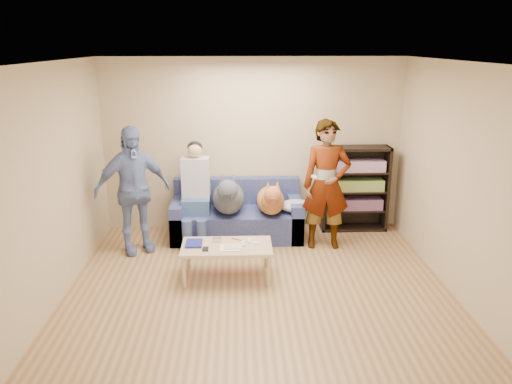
{
  "coord_description": "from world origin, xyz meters",
  "views": [
    {
      "loc": [
        -0.22,
        -4.92,
        2.8
      ],
      "look_at": [
        0.0,
        1.2,
        0.95
      ],
      "focal_mm": 35.0,
      "sensor_mm": 36.0,
      "label": 1
    }
  ],
  "objects_px": {
    "dog_gray": "(228,197)",
    "dog_tan": "(271,200)",
    "camera_silver": "(217,240)",
    "person_seated": "(196,189)",
    "sofa": "(237,218)",
    "person_standing_left": "(133,190)",
    "notebook_blue": "(194,243)",
    "person_standing_right": "(326,185)",
    "bookshelf": "(355,187)",
    "coffee_table": "(227,249)"
  },
  "relations": [
    {
      "from": "camera_silver",
      "to": "bookshelf",
      "type": "xyz_separation_m",
      "value": [
        2.05,
        1.49,
        0.23
      ]
    },
    {
      "from": "sofa",
      "to": "coffee_table",
      "type": "bearing_deg",
      "value": -95.21
    },
    {
      "from": "coffee_table",
      "to": "dog_tan",
      "type": "bearing_deg",
      "value": 61.97
    },
    {
      "from": "camera_silver",
      "to": "dog_tan",
      "type": "height_order",
      "value": "dog_tan"
    },
    {
      "from": "sofa",
      "to": "dog_gray",
      "type": "distance_m",
      "value": 0.44
    },
    {
      "from": "bookshelf",
      "to": "notebook_blue",
      "type": "bearing_deg",
      "value": -146.07
    },
    {
      "from": "person_seated",
      "to": "bookshelf",
      "type": "height_order",
      "value": "person_seated"
    },
    {
      "from": "person_standing_right",
      "to": "dog_gray",
      "type": "height_order",
      "value": "person_standing_right"
    },
    {
      "from": "person_standing_left",
      "to": "dog_gray",
      "type": "bearing_deg",
      "value": -12.59
    },
    {
      "from": "notebook_blue",
      "to": "dog_gray",
      "type": "bearing_deg",
      "value": 70.74
    },
    {
      "from": "dog_gray",
      "to": "person_seated",
      "type": "bearing_deg",
      "value": 174.38
    },
    {
      "from": "coffee_table",
      "to": "person_standing_right",
      "type": "bearing_deg",
      "value": 34.34
    },
    {
      "from": "person_standing_right",
      "to": "dog_tan",
      "type": "bearing_deg",
      "value": 165.28
    },
    {
      "from": "person_standing_left",
      "to": "sofa",
      "type": "distance_m",
      "value": 1.61
    },
    {
      "from": "person_standing_left",
      "to": "camera_silver",
      "type": "height_order",
      "value": "person_standing_left"
    },
    {
      "from": "dog_tan",
      "to": "bookshelf",
      "type": "height_order",
      "value": "bookshelf"
    },
    {
      "from": "sofa",
      "to": "person_seated",
      "type": "relative_size",
      "value": 1.29
    },
    {
      "from": "camera_silver",
      "to": "notebook_blue",
      "type": "bearing_deg",
      "value": -165.96
    },
    {
      "from": "person_standing_right",
      "to": "coffee_table",
      "type": "bearing_deg",
      "value": -144.2
    },
    {
      "from": "person_seated",
      "to": "sofa",
      "type": "bearing_deg",
      "value": 12.08
    },
    {
      "from": "notebook_blue",
      "to": "person_seated",
      "type": "bearing_deg",
      "value": 93.12
    },
    {
      "from": "person_seated",
      "to": "dog_tan",
      "type": "relative_size",
      "value": 1.27
    },
    {
      "from": "camera_silver",
      "to": "person_seated",
      "type": "relative_size",
      "value": 0.07
    },
    {
      "from": "dog_gray",
      "to": "dog_tan",
      "type": "bearing_deg",
      "value": -5.37
    },
    {
      "from": "camera_silver",
      "to": "person_standing_left",
      "type": "bearing_deg",
      "value": 147.16
    },
    {
      "from": "bookshelf",
      "to": "sofa",
      "type": "bearing_deg",
      "value": -172.6
    },
    {
      "from": "notebook_blue",
      "to": "camera_silver",
      "type": "bearing_deg",
      "value": 14.04
    },
    {
      "from": "camera_silver",
      "to": "dog_gray",
      "type": "xyz_separation_m",
      "value": [
        0.12,
        1.09,
        0.22
      ]
    },
    {
      "from": "person_standing_left",
      "to": "coffee_table",
      "type": "height_order",
      "value": "person_standing_left"
    },
    {
      "from": "person_standing_left",
      "to": "notebook_blue",
      "type": "height_order",
      "value": "person_standing_left"
    },
    {
      "from": "person_standing_left",
      "to": "person_seated",
      "type": "bearing_deg",
      "value": -1.98
    },
    {
      "from": "dog_tan",
      "to": "coffee_table",
      "type": "xyz_separation_m",
      "value": [
        -0.61,
        -1.15,
        -0.26
      ]
    },
    {
      "from": "person_standing_left",
      "to": "notebook_blue",
      "type": "bearing_deg",
      "value": -70.44
    },
    {
      "from": "bookshelf",
      "to": "person_standing_right",
      "type": "bearing_deg",
      "value": -129.43
    },
    {
      "from": "dog_tan",
      "to": "notebook_blue",
      "type": "bearing_deg",
      "value": -132.61
    },
    {
      "from": "person_seated",
      "to": "notebook_blue",
      "type": "bearing_deg",
      "value": -86.88
    },
    {
      "from": "camera_silver",
      "to": "coffee_table",
      "type": "xyz_separation_m",
      "value": [
        0.12,
        -0.12,
        -0.07
      ]
    },
    {
      "from": "bookshelf",
      "to": "coffee_table",
      "type": "bearing_deg",
      "value": -140.02
    },
    {
      "from": "sofa",
      "to": "dog_gray",
      "type": "xyz_separation_m",
      "value": [
        -0.12,
        -0.17,
        0.39
      ]
    },
    {
      "from": "person_seated",
      "to": "dog_tan",
      "type": "xyz_separation_m",
      "value": [
        1.08,
        -0.1,
        -0.14
      ]
    },
    {
      "from": "camera_silver",
      "to": "dog_gray",
      "type": "bearing_deg",
      "value": 83.47
    },
    {
      "from": "person_seated",
      "to": "coffee_table",
      "type": "xyz_separation_m",
      "value": [
        0.47,
        -1.25,
        -0.4
      ]
    },
    {
      "from": "sofa",
      "to": "coffee_table",
      "type": "height_order",
      "value": "sofa"
    },
    {
      "from": "camera_silver",
      "to": "person_seated",
      "type": "height_order",
      "value": "person_seated"
    },
    {
      "from": "sofa",
      "to": "person_standing_left",
      "type": "bearing_deg",
      "value": -159.89
    },
    {
      "from": "person_standing_left",
      "to": "notebook_blue",
      "type": "relative_size",
      "value": 6.76
    },
    {
      "from": "notebook_blue",
      "to": "coffee_table",
      "type": "bearing_deg",
      "value": -7.13
    },
    {
      "from": "person_standing_right",
      "to": "sofa",
      "type": "distance_m",
      "value": 1.46
    },
    {
      "from": "dog_gray",
      "to": "sofa",
      "type": "bearing_deg",
      "value": 54.92
    },
    {
      "from": "person_standing_left",
      "to": "dog_gray",
      "type": "height_order",
      "value": "person_standing_left"
    }
  ]
}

